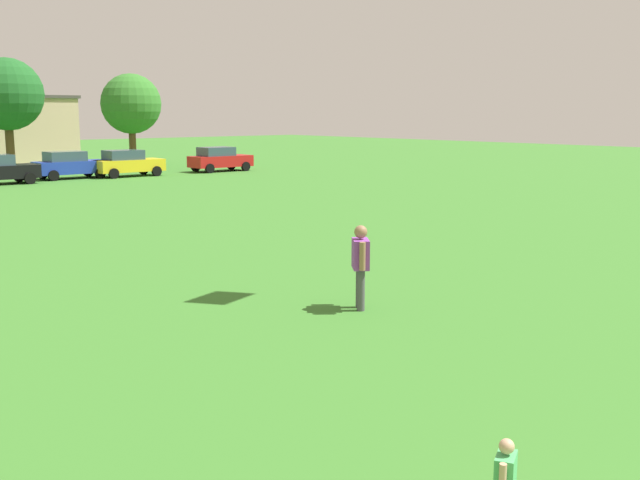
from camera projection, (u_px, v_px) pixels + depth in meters
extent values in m
cube|color=#4CB266|center=(505.00, 472.00, 7.12)|extent=(0.36, 0.31, 0.34)
cylinder|color=tan|center=(503.00, 480.00, 6.94)|extent=(0.07, 0.07, 0.32)
cylinder|color=tan|center=(508.00, 462.00, 7.30)|extent=(0.07, 0.07, 0.32)
sphere|color=tan|center=(507.00, 446.00, 7.08)|extent=(0.15, 0.15, 0.15)
cylinder|color=#4C4C51|center=(360.00, 287.00, 15.58)|extent=(0.16, 0.16, 0.86)
cylinder|color=#4C4C51|center=(361.00, 290.00, 15.33)|extent=(0.16, 0.16, 0.86)
cube|color=purple|center=(361.00, 254.00, 15.34)|extent=(0.60, 0.65, 0.61)
cylinder|color=#936B4C|center=(359.00, 250.00, 15.68)|extent=(0.12, 0.12, 0.57)
cylinder|color=#936B4C|center=(362.00, 256.00, 14.98)|extent=(0.12, 0.12, 0.57)
sphere|color=#936B4C|center=(361.00, 232.00, 15.26)|extent=(0.27, 0.27, 0.27)
cylinder|color=black|center=(19.00, 176.00, 43.96)|extent=(0.64, 0.22, 0.64)
cylinder|color=black|center=(30.00, 178.00, 42.61)|extent=(0.64, 0.22, 0.64)
cube|color=#1E38AD|center=(71.00, 167.00, 46.10)|extent=(4.30, 1.80, 0.76)
cube|color=#334756|center=(65.00, 156.00, 45.77)|extent=(2.24, 1.58, 0.60)
cylinder|color=black|center=(88.00, 171.00, 47.78)|extent=(0.64, 0.22, 0.64)
cylinder|color=black|center=(100.00, 173.00, 46.43)|extent=(0.64, 0.22, 0.64)
cylinder|color=black|center=(42.00, 174.00, 45.91)|extent=(0.64, 0.22, 0.64)
cylinder|color=black|center=(53.00, 176.00, 44.56)|extent=(0.64, 0.22, 0.64)
cube|color=yellow|center=(129.00, 165.00, 47.63)|extent=(4.30, 1.80, 0.76)
cube|color=#334756|center=(123.00, 155.00, 47.30)|extent=(2.24, 1.58, 0.60)
cylinder|color=black|center=(143.00, 170.00, 49.30)|extent=(0.64, 0.22, 0.64)
cylinder|color=black|center=(157.00, 171.00, 47.95)|extent=(0.64, 0.22, 0.64)
cylinder|color=black|center=(101.00, 172.00, 47.44)|extent=(0.64, 0.22, 0.64)
cylinder|color=black|center=(114.00, 174.00, 46.09)|extent=(0.64, 0.22, 0.64)
cube|color=red|center=(221.00, 161.00, 51.85)|extent=(4.30, 1.80, 0.76)
cube|color=#334756|center=(216.00, 151.00, 51.52)|extent=(2.24, 1.58, 0.60)
cylinder|color=black|center=(231.00, 165.00, 53.52)|extent=(0.64, 0.22, 0.64)
cylinder|color=black|center=(246.00, 166.00, 52.17)|extent=(0.64, 0.22, 0.64)
cylinder|color=black|center=(196.00, 167.00, 51.66)|extent=(0.64, 0.22, 0.64)
cylinder|color=black|center=(210.00, 168.00, 50.30)|extent=(0.64, 0.22, 0.64)
cylinder|color=brown|center=(10.00, 148.00, 52.14)|extent=(0.58, 0.58, 3.15)
sphere|color=#1E5B23|center=(7.00, 94.00, 51.53)|extent=(4.97, 4.97, 4.97)
cylinder|color=brown|center=(133.00, 148.00, 55.79)|extent=(0.51, 0.51, 2.78)
sphere|color=#337528|center=(131.00, 104.00, 55.25)|extent=(4.39, 4.39, 4.39)
cube|color=beige|center=(5.00, 131.00, 59.26)|extent=(9.47, 6.61, 5.11)
cube|color=#4C4742|center=(2.00, 97.00, 58.81)|extent=(9.85, 6.87, 0.24)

